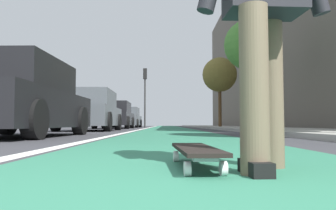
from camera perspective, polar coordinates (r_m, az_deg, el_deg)
The scene contains 13 objects.
ground_plane at distance 10.88m, azimuth 0.46°, elevation -4.59°, with size 80.00×80.00×0.00m, color #38383D.
bike_lane_paint at distance 24.88m, azimuth -0.08°, elevation -3.87°, with size 56.00×2.32×0.00m, color #2D7256.
lane_stripe_white at distance 20.91m, azimuth -3.60°, elevation -3.96°, with size 52.00×0.16×0.01m, color silver.
sidewalk_curb at distance 19.27m, azimuth 11.11°, elevation -3.82°, with size 52.00×3.20×0.10m, color #9E9B93.
building_facade at distance 24.58m, azimuth 15.75°, elevation 10.72°, with size 40.00×1.20×12.30m, color #625A50.
skateboard at distance 1.88m, azimuth 4.78°, elevation -7.83°, with size 0.85×0.25×0.11m.
parked_car_near at distance 7.03m, azimuth -24.28°, elevation 0.79°, with size 4.06×1.99×1.48m.
parked_car_mid at distance 12.71m, azimuth -13.17°, elevation -1.07°, with size 4.31×1.98×1.49m.
parked_car_far at distance 19.01m, azimuth -9.12°, elevation -1.82°, with size 4.50×1.95×1.49m.
parked_car_end at distance 24.77m, azimuth -7.02°, elevation -2.23°, with size 4.30×1.97×1.47m.
traffic_light at distance 25.32m, azimuth -3.96°, elevation 3.13°, with size 0.33×0.28×4.47m.
street_tree_mid at distance 14.32m, azimuth 13.75°, elevation 9.88°, with size 2.08×2.08×4.55m.
street_tree_far at distance 21.50m, azimuth 8.82°, elevation 5.10°, with size 2.19×2.19×4.49m.
Camera 1 is at (-0.88, 0.18, 0.24)m, focal length 35.62 mm.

